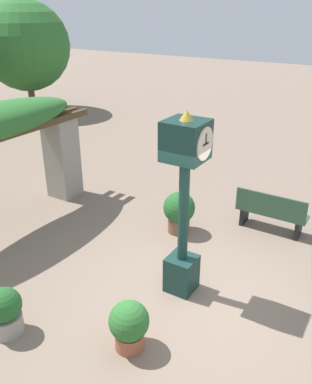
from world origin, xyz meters
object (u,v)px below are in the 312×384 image
(potted_plant_near_left, at_px, (129,325))
(potted_plant_near_right, at_px, (5,311))
(potted_plant_far_right, at_px, (179,211))
(pedestal_clock, at_px, (184,197))
(park_bench, at_px, (271,213))

(potted_plant_near_left, relative_size, potted_plant_near_right, 1.00)
(potted_plant_near_left, relative_size, potted_plant_far_right, 0.84)
(pedestal_clock, height_order, potted_plant_near_left, pedestal_clock)
(pedestal_clock, xyz_separation_m, park_bench, (2.69, -0.65, -1.29))
(potted_plant_near_left, bearing_deg, potted_plant_near_right, 112.67)
(potted_plant_far_right, bearing_deg, potted_plant_near_right, 169.51)
(park_bench, bearing_deg, potted_plant_far_right, 32.57)
(potted_plant_near_left, relative_size, park_bench, 0.51)
(potted_plant_near_right, bearing_deg, potted_plant_far_right, -10.49)
(potted_plant_near_right, bearing_deg, park_bench, -25.45)
(potted_plant_near_right, bearing_deg, pedestal_clock, -37.13)
(potted_plant_near_left, distance_m, potted_plant_near_right, 1.83)
(potted_plant_near_right, distance_m, potted_plant_far_right, 3.94)
(pedestal_clock, relative_size, park_bench, 2.10)
(pedestal_clock, relative_size, potted_plant_near_left, 4.08)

